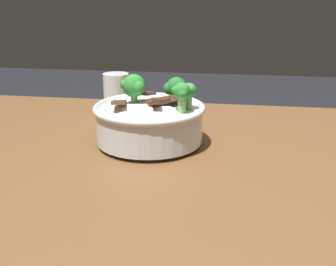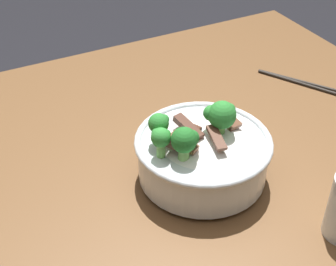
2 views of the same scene
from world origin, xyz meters
TOP-DOWN VIEW (x-y plane):
  - dining_table at (0.00, 0.00)m, footprint 1.33×0.90m
  - rice_bowl at (0.10, -0.09)m, footprint 0.23×0.23m
  - drinking_glass at (0.23, -0.31)m, footprint 0.07×0.07m

SIDE VIEW (x-z plane):
  - dining_table at x=0.00m, z-range 0.27..1.03m
  - drinking_glass at x=0.23m, z-range 0.76..0.87m
  - rice_bowl at x=0.10m, z-range 0.75..0.90m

